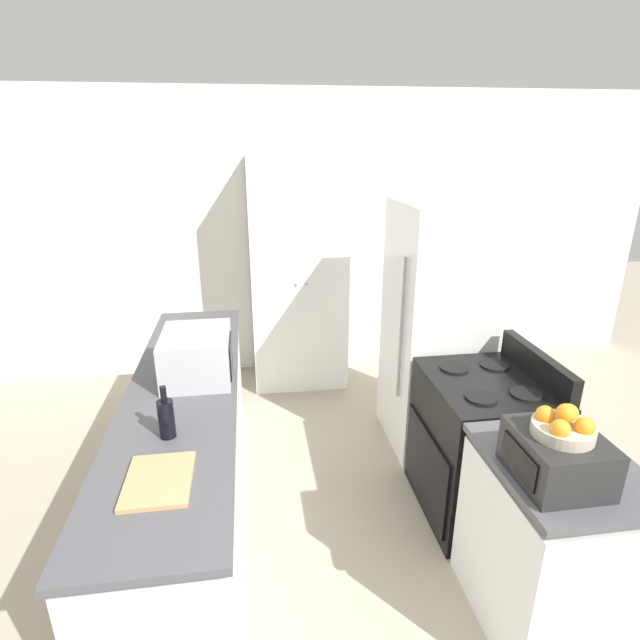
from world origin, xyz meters
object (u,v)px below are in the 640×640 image
object	(u,v)px
pantry_cabinet	(298,275)
microwave	(197,355)
toaster_oven	(557,457)
stove	(480,446)
fruit_bowl	(564,425)
refrigerator	(441,329)
wine_bottle	(166,418)

from	to	relation	value
pantry_cabinet	microwave	xyz separation A→B (m)	(-0.75, -1.64, -0.01)
pantry_cabinet	toaster_oven	world-z (taller)	pantry_cabinet
pantry_cabinet	stove	size ratio (longest dim) A/B	1.97
toaster_oven	fruit_bowl	world-z (taller)	fruit_bowl
pantry_cabinet	toaster_oven	xyz separation A→B (m)	(0.76, -2.78, -0.04)
stove	refrigerator	distance (m)	0.91
pantry_cabinet	wine_bottle	size ratio (longest dim) A/B	7.91
refrigerator	wine_bottle	world-z (taller)	refrigerator
stove	wine_bottle	size ratio (longest dim) A/B	4.02
pantry_cabinet	refrigerator	xyz separation A→B (m)	(0.91, -1.15, -0.13)
microwave	wine_bottle	world-z (taller)	microwave
refrigerator	wine_bottle	bearing A→B (deg)	-147.79
stove	toaster_oven	world-z (taller)	toaster_oven
wine_bottle	toaster_oven	bearing A→B (deg)	-18.63
pantry_cabinet	toaster_oven	size ratio (longest dim) A/B	5.68
toaster_oven	microwave	bearing A→B (deg)	142.72
stove	microwave	distance (m)	1.76
wine_bottle	refrigerator	bearing A→B (deg)	32.21
toaster_oven	pantry_cabinet	bearing A→B (deg)	105.18
wine_bottle	fruit_bowl	xyz separation A→B (m)	(1.60, -0.54, 0.15)
microwave	stove	bearing A→B (deg)	-10.25
refrigerator	microwave	bearing A→B (deg)	-163.36
pantry_cabinet	fruit_bowl	world-z (taller)	pantry_cabinet
stove	fruit_bowl	distance (m)	1.10
refrigerator	fruit_bowl	distance (m)	1.67
stove	microwave	world-z (taller)	microwave
stove	fruit_bowl	xyz separation A→B (m)	(-0.13, -0.85, 0.68)
microwave	wine_bottle	xyz separation A→B (m)	(-0.09, -0.61, -0.04)
stove	fruit_bowl	bearing A→B (deg)	-98.71
stove	microwave	xyz separation A→B (m)	(-1.64, 0.30, 0.57)
pantry_cabinet	microwave	bearing A→B (deg)	-114.47
stove	toaster_oven	xyz separation A→B (m)	(-0.13, -0.85, 0.53)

